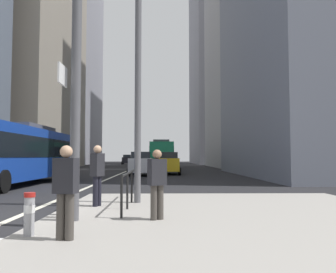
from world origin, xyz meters
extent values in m
plane|color=black|center=(0.00, 20.00, 0.00)|extent=(160.00, 160.00, 0.00)
cube|color=gray|center=(5.50, -1.00, 0.07)|extent=(9.00, 10.00, 0.15)
cube|color=silver|center=(1.70, -4.00, 0.01)|extent=(0.45, 3.20, 0.01)
cube|color=beige|center=(0.00, 30.00, 0.01)|extent=(0.20, 80.00, 0.01)
cube|color=gray|center=(-16.00, 37.51, 17.29)|extent=(13.41, 21.94, 34.57)
cube|color=gray|center=(-16.00, 62.15, 24.76)|extent=(10.47, 22.66, 49.52)
cube|color=#9E9EA3|center=(17.00, 40.44, 24.72)|extent=(11.34, 18.83, 49.43)
cube|color=gray|center=(17.00, 67.16, 24.57)|extent=(12.03, 23.48, 49.14)
cube|color=#14389E|center=(-4.16, 9.34, 1.73)|extent=(2.68, 11.82, 2.75)
cube|color=black|center=(-4.16, 9.34, 2.07)|extent=(2.72, 11.59, 1.10)
cube|color=#4C4C51|center=(-4.13, 11.11, 3.25)|extent=(1.82, 4.27, 0.30)
cylinder|color=black|center=(-3.02, 5.55, 0.50)|extent=(0.32, 1.00, 1.00)
cylinder|color=black|center=(-2.90, 13.10, 0.50)|extent=(0.32, 1.00, 1.00)
cylinder|color=black|center=(-5.30, 13.13, 0.50)|extent=(0.32, 1.00, 1.00)
cube|color=#198456|center=(3.61, 30.95, 1.73)|extent=(2.75, 11.11, 2.75)
cube|color=black|center=(3.61, 30.95, 2.07)|extent=(2.79, 10.89, 1.10)
cube|color=#4C4C51|center=(3.65, 29.29, 3.25)|extent=(1.84, 4.02, 0.30)
cylinder|color=black|center=(2.33, 34.46, 0.50)|extent=(0.32, 1.01, 1.00)
cylinder|color=black|center=(4.73, 34.51, 0.50)|extent=(0.32, 1.01, 1.00)
cylinder|color=black|center=(2.49, 27.39, 0.50)|extent=(0.32, 1.01, 1.00)
cylinder|color=black|center=(4.89, 27.44, 0.50)|extent=(0.32, 1.01, 1.00)
cube|color=#198456|center=(3.31, 49.99, 1.73)|extent=(2.63, 10.62, 2.75)
cube|color=black|center=(3.31, 49.99, 2.07)|extent=(2.67, 10.41, 1.10)
cube|color=#4C4C51|center=(3.33, 48.41, 3.25)|extent=(1.80, 3.84, 0.30)
cylinder|color=black|center=(2.07, 53.37, 0.50)|extent=(0.31, 1.00, 1.00)
cylinder|color=black|center=(4.47, 53.40, 0.50)|extent=(0.31, 1.00, 1.00)
cylinder|color=black|center=(2.15, 46.59, 0.50)|extent=(0.31, 1.00, 1.00)
cylinder|color=black|center=(4.55, 46.62, 0.50)|extent=(0.31, 1.00, 1.00)
cube|color=black|center=(-3.12, 58.81, 0.87)|extent=(1.90, 4.62, 1.10)
cube|color=black|center=(-3.12, 58.96, 1.68)|extent=(1.56, 2.51, 0.52)
cylinder|color=black|center=(-2.17, 57.28, 0.32)|extent=(0.24, 0.65, 0.64)
cylinder|color=black|center=(-3.99, 57.23, 0.32)|extent=(0.24, 0.65, 0.64)
cylinder|color=black|center=(-2.25, 60.38, 0.32)|extent=(0.24, 0.65, 0.64)
cylinder|color=black|center=(-4.07, 60.34, 0.32)|extent=(0.24, 0.65, 0.64)
cube|color=gold|center=(4.38, 20.90, 0.87)|extent=(1.92, 4.59, 1.10)
cube|color=black|center=(4.38, 20.75, 1.68)|extent=(1.57, 2.49, 0.52)
cylinder|color=black|center=(3.52, 22.47, 0.32)|extent=(0.24, 0.65, 0.64)
cylinder|color=black|center=(5.34, 22.41, 0.32)|extent=(0.24, 0.65, 0.64)
cylinder|color=black|center=(3.42, 19.39, 0.32)|extent=(0.24, 0.65, 0.64)
cylinder|color=black|center=(5.24, 19.33, 0.32)|extent=(0.24, 0.65, 0.64)
cube|color=silver|center=(2.08, 19.03, 0.87)|extent=(1.86, 4.44, 1.10)
cube|color=black|center=(2.08, 18.88, 1.68)|extent=(1.54, 2.41, 0.52)
cylinder|color=black|center=(1.20, 20.55, 0.32)|extent=(0.23, 0.64, 0.64)
cylinder|color=black|center=(3.02, 20.51, 0.32)|extent=(0.23, 0.64, 0.64)
cylinder|color=black|center=(1.14, 17.55, 0.32)|extent=(0.23, 0.64, 0.64)
cylinder|color=black|center=(2.96, 17.51, 0.32)|extent=(0.23, 0.64, 0.64)
cylinder|color=#515156|center=(1.79, -1.41, 3.15)|extent=(0.22, 0.22, 6.00)
cube|color=white|center=(1.54, -1.59, 3.35)|extent=(0.04, 0.60, 0.44)
cylinder|color=#56565B|center=(2.98, 1.48, 4.15)|extent=(0.20, 0.20, 8.00)
cylinder|color=#99999E|center=(1.36, -2.84, 0.53)|extent=(0.18, 0.18, 0.76)
cylinder|color=white|center=(1.36, -2.84, 0.62)|extent=(0.19, 0.19, 0.14)
cylinder|color=#B21E19|center=(1.36, -2.84, 0.87)|extent=(0.20, 0.20, 0.08)
cylinder|color=#99999E|center=(1.50, -1.06, 0.57)|extent=(0.18, 0.18, 0.85)
cylinder|color=white|center=(1.50, -1.06, 0.67)|extent=(0.19, 0.19, 0.15)
cylinder|color=#B21E19|center=(1.50, -1.06, 0.96)|extent=(0.20, 0.20, 0.08)
cylinder|color=#99999E|center=(1.43, -0.69, 0.59)|extent=(0.18, 0.18, 0.88)
cylinder|color=white|center=(1.43, -0.69, 0.69)|extent=(0.19, 0.19, 0.16)
cylinder|color=#B21E19|center=(1.43, -0.69, 0.99)|extent=(0.20, 0.20, 0.08)
cylinder|color=black|center=(2.80, -1.14, 0.62)|extent=(0.06, 0.06, 0.95)
cylinder|color=black|center=(2.80, 0.18, 0.62)|extent=(0.06, 0.06, 0.95)
cylinder|color=black|center=(2.80, 1.51, 0.62)|extent=(0.06, 0.06, 0.95)
cylinder|color=black|center=(2.80, 2.83, 0.62)|extent=(0.06, 0.06, 0.95)
cylinder|color=black|center=(2.80, 0.85, 1.10)|extent=(0.06, 3.98, 0.06)
cylinder|color=black|center=(1.85, 0.68, 0.57)|extent=(0.15, 0.15, 0.85)
cylinder|color=black|center=(1.92, 0.83, 0.57)|extent=(0.15, 0.15, 0.85)
cube|color=#232328|center=(1.88, 0.75, 1.32)|extent=(0.38, 0.45, 0.65)
sphere|color=tan|center=(1.88, 0.75, 1.77)|extent=(0.23, 0.23, 0.23)
cylinder|color=#423D38|center=(2.16, -3.17, 0.54)|extent=(0.15, 0.15, 0.78)
cylinder|color=#423D38|center=(2.01, -3.14, 0.54)|extent=(0.15, 0.15, 0.78)
cube|color=#232328|center=(2.08, -3.15, 1.23)|extent=(0.42, 0.31, 0.60)
sphere|color=tan|center=(2.08, -3.15, 1.64)|extent=(0.21, 0.21, 0.21)
cylinder|color=#423D38|center=(3.69, -1.31, 0.53)|extent=(0.15, 0.15, 0.76)
cylinder|color=#423D38|center=(3.55, -1.38, 0.53)|extent=(0.15, 0.15, 0.76)
cube|color=#232328|center=(3.62, -1.34, 1.21)|extent=(0.45, 0.39, 0.59)
sphere|color=#9E7556|center=(3.62, -1.34, 1.61)|extent=(0.21, 0.21, 0.21)
camera|label=1|loc=(3.72, -8.98, 1.56)|focal=36.14mm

